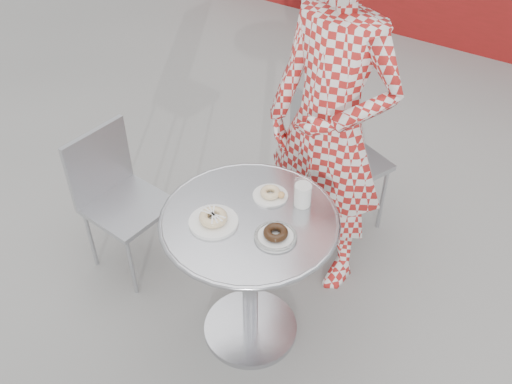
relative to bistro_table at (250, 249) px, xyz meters
The scene contains 9 objects.
ground 0.59m from the bistro_table, 37.70° to the left, with size 60.00×60.00×0.00m, color #979590.
bistro_table is the anchor object (origin of this frame).
chair_far 0.99m from the bistro_table, 91.28° to the left, with size 0.56×0.56×0.90m.
chair_left 0.88m from the bistro_table, behind, with size 0.42×0.42×0.81m.
seated_person 0.68m from the bistro_table, 84.68° to the left, with size 0.67×0.44×1.84m, color #A61C19.
plate_far 0.26m from the bistro_table, 89.25° to the left, with size 0.15×0.15×0.04m.
plate_near 0.26m from the bistro_table, 135.21° to the right, with size 0.21×0.21×0.05m.
plate_checker 0.26m from the bistro_table, 13.74° to the right, with size 0.18×0.18×0.05m.
milk_cup 0.35m from the bistro_table, 54.66° to the left, with size 0.08×0.08×0.13m.
Camera 1 is at (0.94, -1.47, 2.41)m, focal length 40.00 mm.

